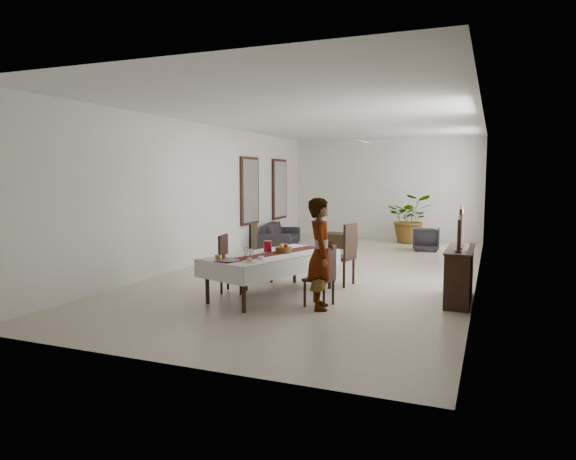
{
  "coord_description": "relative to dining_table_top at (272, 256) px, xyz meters",
  "views": [
    {
      "loc": [
        3.24,
        -10.45,
        2.0
      ],
      "look_at": [
        -0.13,
        -2.04,
        1.05
      ],
      "focal_mm": 32.0,
      "sensor_mm": 36.0,
      "label": 1
    }
  ],
  "objects": [
    {
      "name": "floor",
      "position": [
        0.16,
        2.68,
        -0.68
      ],
      "size": [
        6.0,
        12.0,
        0.0
      ],
      "primitive_type": "cube",
      "color": "#BEB197",
      "rests_on": "ground"
    },
    {
      "name": "ceiling",
      "position": [
        0.16,
        2.68,
        2.52
      ],
      "size": [
        6.0,
        12.0,
        0.02
      ],
      "primitive_type": "cube",
      "color": "white",
      "rests_on": "wall_back"
    },
    {
      "name": "wall_back",
      "position": [
        0.16,
        8.68,
        0.92
      ],
      "size": [
        6.0,
        0.02,
        3.2
      ],
      "primitive_type": "cube",
      "color": "silver",
      "rests_on": "floor"
    },
    {
      "name": "wall_front",
      "position": [
        0.16,
        -3.32,
        0.92
      ],
      "size": [
        6.0,
        0.02,
        3.2
      ],
      "primitive_type": "cube",
      "color": "silver",
      "rests_on": "floor"
    },
    {
      "name": "wall_left",
      "position": [
        -2.84,
        2.68,
        0.92
      ],
      "size": [
        0.02,
        12.0,
        3.2
      ],
      "primitive_type": "cube",
      "color": "silver",
      "rests_on": "floor"
    },
    {
      "name": "wall_right",
      "position": [
        3.16,
        2.68,
        0.92
      ],
      "size": [
        0.02,
        12.0,
        3.2
      ],
      "primitive_type": "cube",
      "color": "silver",
      "rests_on": "floor"
    },
    {
      "name": "dining_table_top",
      "position": [
        0.0,
        0.0,
        0.0
      ],
      "size": [
        1.62,
        2.42,
        0.05
      ],
      "primitive_type": "cube",
      "rotation": [
        0.0,
        0.0,
        -0.33
      ],
      "color": "black",
      "rests_on": "table_leg_fl"
    },
    {
      "name": "table_leg_fl",
      "position": [
        -0.74,
        -0.87,
        -0.35
      ],
      "size": [
        0.08,
        0.08,
        0.65
      ],
      "primitive_type": "cylinder",
      "rotation": [
        0.0,
        0.0,
        -0.33
      ],
      "color": "black",
      "rests_on": "floor"
    },
    {
      "name": "table_leg_fr",
      "position": [
        0.04,
        -1.14,
        -0.35
      ],
      "size": [
        0.08,
        0.08,
        0.65
      ],
      "primitive_type": "cylinder",
      "rotation": [
        0.0,
        0.0,
        -0.33
      ],
      "color": "black",
      "rests_on": "floor"
    },
    {
      "name": "table_leg_bl",
      "position": [
        -0.04,
        1.14,
        -0.35
      ],
      "size": [
        0.08,
        0.08,
        0.65
      ],
      "primitive_type": "cylinder",
      "rotation": [
        0.0,
        0.0,
        -0.33
      ],
      "color": "black",
      "rests_on": "floor"
    },
    {
      "name": "table_leg_br",
      "position": [
        0.74,
        0.87,
        -0.35
      ],
      "size": [
        0.08,
        0.08,
        0.65
      ],
      "primitive_type": "cylinder",
      "rotation": [
        0.0,
        0.0,
        -0.33
      ],
      "color": "black",
      "rests_on": "floor"
    },
    {
      "name": "tablecloth_top",
      "position": [
        -0.0,
        0.0,
        0.03
      ],
      "size": [
        1.83,
        2.64,
        0.01
      ],
      "primitive_type": "cube",
      "rotation": [
        0.0,
        0.0,
        -0.33
      ],
      "color": "silver",
      "rests_on": "dining_table_top"
    },
    {
      "name": "tablecloth_drape_left",
      "position": [
        -0.52,
        0.18,
        -0.11
      ],
      "size": [
        0.8,
        2.28,
        0.28
      ],
      "primitive_type": "cube",
      "rotation": [
        0.0,
        0.0,
        -0.33
      ],
      "color": "silver",
      "rests_on": "dining_table_top"
    },
    {
      "name": "tablecloth_drape_right",
      "position": [
        0.52,
        -0.18,
        -0.11
      ],
      "size": [
        0.8,
        2.28,
        0.28
      ],
      "primitive_type": "cube",
      "rotation": [
        0.0,
        0.0,
        -0.33
      ],
      "color": "white",
      "rests_on": "dining_table_top"
    },
    {
      "name": "tablecloth_drape_near",
      "position": [
        -0.39,
        -1.13,
        -0.11
      ],
      "size": [
        1.04,
        0.37,
        0.28
      ],
      "primitive_type": "cube",
      "rotation": [
        0.0,
        0.0,
        -0.33
      ],
      "color": "silver",
      "rests_on": "dining_table_top"
    },
    {
      "name": "tablecloth_drape_far",
      "position": [
        0.39,
        1.13,
        -0.11
      ],
      "size": [
        1.04,
        0.37,
        0.28
      ],
      "primitive_type": "cube",
      "rotation": [
        0.0,
        0.0,
        -0.33
      ],
      "color": "white",
      "rests_on": "dining_table_top"
    },
    {
      "name": "table_runner",
      "position": [
        0.0,
        0.0,
        0.04
      ],
      "size": [
        1.07,
        2.31,
        0.0
      ],
      "primitive_type": "cube",
      "rotation": [
        0.0,
        0.0,
        -0.33
      ],
      "color": "#5C1A1A",
      "rests_on": "tablecloth_top"
    },
    {
      "name": "red_pitcher",
      "position": [
        -0.17,
        0.21,
        0.13
      ],
      "size": [
        0.18,
        0.18,
        0.19
      ],
      "primitive_type": "cylinder",
      "rotation": [
        0.0,
        0.0,
        -0.33
      ],
      "color": "maroon",
      "rests_on": "tablecloth_top"
    },
    {
      "name": "pitcher_handle",
      "position": [
        -0.25,
        0.23,
        0.13
      ],
      "size": [
        0.11,
        0.05,
        0.11
      ],
      "primitive_type": "torus",
      "rotation": [
        1.57,
        0.0,
        -0.33
      ],
      "color": "maroon",
      "rests_on": "red_pitcher"
    },
    {
      "name": "wine_glass_near",
      "position": [
        -0.09,
        -0.61,
        0.11
      ],
      "size": [
        0.07,
        0.07,
        0.16
      ],
      "primitive_type": "cylinder",
      "color": "silver",
      "rests_on": "tablecloth_top"
    },
    {
      "name": "wine_glass_mid",
      "position": [
        -0.26,
        -0.46,
        0.11
      ],
      "size": [
        0.07,
        0.07,
        0.16
      ],
      "primitive_type": "cylinder",
      "color": "white",
      "rests_on": "tablecloth_top"
    },
    {
      "name": "teacup_right",
      "position": [
        0.08,
        -0.62,
        0.06
      ],
      "size": [
        0.08,
        0.08,
        0.06
      ],
      "primitive_type": "cylinder",
      "color": "silver",
      "rests_on": "saucer_right"
    },
    {
      "name": "saucer_right",
      "position": [
        0.08,
        -0.62,
        0.04
      ],
      "size": [
        0.14,
        0.14,
        0.01
      ],
      "primitive_type": "cylinder",
      "color": "white",
      "rests_on": "tablecloth_top"
    },
    {
      "name": "teacup_left",
      "position": [
        -0.37,
        -0.22,
        0.06
      ],
      "size": [
        0.08,
        0.08,
        0.06
      ],
      "primitive_type": "cylinder",
      "color": "white",
      "rests_on": "saucer_left"
    },
    {
      "name": "saucer_left",
      "position": [
        -0.37,
        -0.22,
        0.04
      ],
      "size": [
        0.14,
        0.14,
        0.01
      ],
      "primitive_type": "cylinder",
      "color": "white",
      "rests_on": "tablecloth_top"
    },
    {
      "name": "plate_near_right",
      "position": [
        0.02,
        -0.9,
        0.04
      ],
      "size": [
        0.22,
        0.22,
        0.01
      ],
      "primitive_type": "cylinder",
      "color": "white",
      "rests_on": "tablecloth_top"
    },
    {
      "name": "bread_near_right",
      "position": [
        0.02,
        -0.9,
        0.07
      ],
      "size": [
        0.08,
        0.08,
        0.08
      ],
      "primitive_type": "sphere",
      "color": "tan",
      "rests_on": "plate_near_right"
    },
    {
      "name": "plate_near_left",
      "position": [
        -0.49,
        -0.57,
        0.04
      ],
      "size": [
        0.22,
        0.22,
        0.01
      ],
      "primitive_type": "cylinder",
      "color": "white",
      "rests_on": "tablecloth_top"
    },
    {
      "name": "plate_far_left",
      "position": [
        -0.11,
        0.58,
        0.04
      ],
      "size": [
        0.22,
        0.22,
        0.01
      ],
      "primitive_type": "cylinder",
      "color": "white",
      "rests_on": "tablecloth_top"
    },
    {
      "name": "serving_tray",
      "position": [
        -0.32,
        -0.93,
        0.04
      ],
      "size": [
        0.34,
        0.34,
        0.02
      ],
      "primitive_type": "cylinder",
      "color": "#403F44",
      "rests_on": "tablecloth_top"
    },
    {
      "name": "jam_jar_a",
      "position": [
        -0.52,
        -0.89,
        0.07
      ],
      "size": [
        0.06,
        0.06,
        0.07
      ],
      "primitive_type": "cylinder",
      "color": "#8E5C14",
      "rests_on": "tablecloth_top"
    },
    {
      "name": "jam_jar_b",
      "position": [
        -0.59,
        -0.8,
        0.07
      ],
      "size": [
        0.06,
        0.06,
        0.07
      ],
      "primitive_type": "cylinder",
      "color": "#8A5814",
      "rests_on": "tablecloth_top"
    },
    {
      "name": "jam_jar_c",
      "position": [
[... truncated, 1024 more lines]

